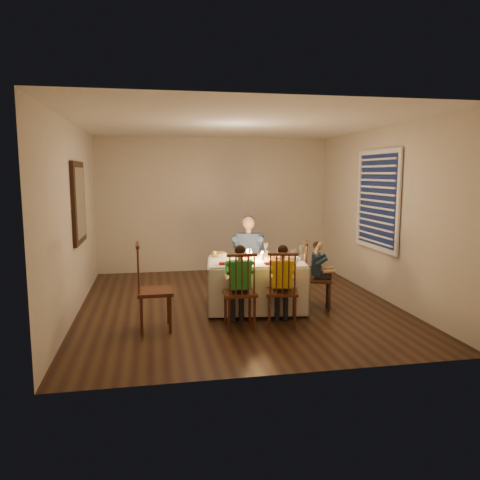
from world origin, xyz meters
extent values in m
plane|color=black|center=(0.00, 0.00, 0.00)|extent=(5.00, 5.00, 0.00)
cube|color=beige|center=(-2.25, 0.00, 1.30)|extent=(0.02, 5.00, 2.60)
cube|color=beige|center=(2.25, 0.00, 1.30)|extent=(0.02, 5.00, 2.60)
cube|color=beige|center=(0.00, 2.50, 1.30)|extent=(4.50, 0.02, 2.60)
plane|color=white|center=(0.00, 0.00, 2.60)|extent=(5.00, 5.00, 0.00)
cube|color=silver|center=(0.21, -0.31, 0.68)|extent=(1.42, 1.10, 0.04)
cube|color=silver|center=(0.27, 0.17, 0.35)|extent=(1.34, 0.19, 0.64)
cube|color=silver|center=(0.15, -0.78, 0.35)|extent=(1.34, 0.19, 0.64)
cube|color=silver|center=(0.87, -0.39, 0.35)|extent=(0.15, 0.97, 0.64)
cube|color=silver|center=(-0.45, -0.22, 0.35)|extent=(0.15, 0.97, 0.64)
cylinder|color=silver|center=(0.25, -0.04, 0.71)|extent=(0.29, 0.29, 0.02)
cylinder|color=silver|center=(-0.11, -0.55, 0.71)|extent=(0.29, 0.29, 0.02)
cylinder|color=silver|center=(0.49, -0.65, 0.71)|extent=(0.29, 0.29, 0.02)
cylinder|color=silver|center=(0.68, -0.38, 0.71)|extent=(0.29, 0.29, 0.02)
cylinder|color=silver|center=(0.14, -0.30, 0.75)|extent=(0.06, 0.06, 0.10)
cylinder|color=silver|center=(0.30, -0.32, 0.75)|extent=(0.06, 0.06, 0.10)
sphere|color=yellow|center=(-0.33, 0.05, 0.75)|extent=(0.09, 0.09, 0.09)
sphere|color=orange|center=(0.45, -0.29, 0.74)|extent=(0.08, 0.08, 0.08)
imported|color=silver|center=(-0.25, 0.07, 0.73)|extent=(0.22, 0.22, 0.05)
cube|color=black|center=(-2.22, 0.30, 1.50)|extent=(0.05, 0.95, 1.15)
cube|color=white|center=(-2.19, 0.30, 1.50)|extent=(0.01, 0.78, 0.98)
cube|color=#0D1634|center=(2.23, 0.10, 1.50)|extent=(0.01, 1.20, 1.40)
cube|color=white|center=(2.21, 0.10, 1.50)|extent=(0.03, 1.34, 1.54)
camera|label=1|loc=(-1.20, -6.60, 1.91)|focal=35.00mm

